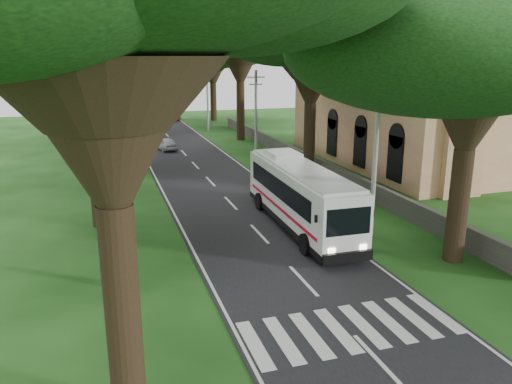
{
  "coord_description": "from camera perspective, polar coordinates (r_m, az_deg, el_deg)",
  "views": [
    {
      "loc": [
        -7.71,
        -15.77,
        9.17
      ],
      "look_at": [
        -0.03,
        8.52,
        2.2
      ],
      "focal_mm": 35.0,
      "sensor_mm": 36.0,
      "label": 1
    }
  ],
  "objects": [
    {
      "name": "pole_far",
      "position": [
        63.36,
        -5.56,
        10.72
      ],
      "size": [
        1.6,
        0.24,
        8.0
      ],
      "color": "gray",
      "rests_on": "ground"
    },
    {
      "name": "property_wall",
      "position": [
        43.98,
        5.15,
        4.0
      ],
      "size": [
        0.35,
        50.0,
        1.2
      ],
      "primitive_type": "cube",
      "color": "#383533",
      "rests_on": "ground"
    },
    {
      "name": "road",
      "position": [
        42.49,
        -6.69,
        2.75
      ],
      "size": [
        8.0,
        120.0,
        0.04
      ],
      "primitive_type": "cube",
      "color": "black",
      "rests_on": "ground"
    },
    {
      "name": "tree_r_mida",
      "position": [
        39.13,
        6.48,
        18.41
      ],
      "size": [
        13.23,
        13.23,
        14.32
      ],
      "color": "black",
      "rests_on": "ground"
    },
    {
      "name": "church",
      "position": [
        45.44,
        17.02,
        9.27
      ],
      "size": [
        14.0,
        24.0,
        11.6
      ],
      "color": "tan",
      "rests_on": "ground"
    },
    {
      "name": "crosswalk",
      "position": [
        18.25,
        10.45,
        -15.14
      ],
      "size": [
        8.0,
        3.0,
        0.01
      ],
      "primitive_type": "cube",
      "color": "silver",
      "rests_on": "ground"
    },
    {
      "name": "tree_r_midb",
      "position": [
        56.0,
        -1.86,
        19.08
      ],
      "size": [
        12.41,
        12.41,
        15.75
      ],
      "color": "black",
      "rests_on": "ground"
    },
    {
      "name": "tree_r_far",
      "position": [
        73.59,
        -5.03,
        16.36
      ],
      "size": [
        16.08,
        16.08,
        14.07
      ],
      "color": "black",
      "rests_on": "ground"
    },
    {
      "name": "tree_l_mida",
      "position": [
        27.88,
        -19.24,
        19.68
      ],
      "size": [
        13.31,
        13.31,
        14.68
      ],
      "color": "black",
      "rests_on": "ground"
    },
    {
      "name": "ground",
      "position": [
        19.8,
        7.71,
        -12.43
      ],
      "size": [
        140.0,
        140.0,
        0.0
      ],
      "primitive_type": "plane",
      "color": "#193F12",
      "rests_on": "ground"
    },
    {
      "name": "tree_l_far",
      "position": [
        63.79,
        -19.01,
        15.93
      ],
      "size": [
        14.11,
        14.11,
        13.85
      ],
      "color": "black",
      "rests_on": "ground"
    },
    {
      "name": "coach_bus",
      "position": [
        27.36,
        5.04,
        -0.29
      ],
      "size": [
        2.92,
        11.65,
        3.42
      ],
      "rotation": [
        0.0,
        0.0,
        -0.02
      ],
      "color": "silver",
      "rests_on": "ground"
    },
    {
      "name": "distant_car_b",
      "position": [
        62.78,
        -12.06,
        7.24
      ],
      "size": [
        2.66,
        4.47,
        1.39
      ],
      "primitive_type": "imported",
      "rotation": [
        0.0,
        0.0,
        0.3
      ],
      "color": "navy",
      "rests_on": "road"
    },
    {
      "name": "pole_mid",
      "position": [
        44.09,
        -0.0,
        8.81
      ],
      "size": [
        1.6,
        0.24,
        8.0
      ],
      "color": "gray",
      "rests_on": "ground"
    },
    {
      "name": "pedestrian",
      "position": [
        21.05,
        -14.33,
        -8.46
      ],
      "size": [
        0.6,
        0.73,
        1.72
      ],
      "primitive_type": "imported",
      "rotation": [
        0.0,
        0.0,
        1.23
      ],
      "color": "black",
      "rests_on": "ground"
    },
    {
      "name": "distant_car_c",
      "position": [
        75.58,
        -9.41,
        8.69
      ],
      "size": [
        2.88,
        5.13,
        1.4
      ],
      "primitive_type": "imported",
      "rotation": [
        0.0,
        0.0,
        2.94
      ],
      "color": "maroon",
      "rests_on": "road"
    },
    {
      "name": "distant_car_a",
      "position": [
        51.05,
        -10.29,
        5.45
      ],
      "size": [
        2.31,
        3.89,
        1.24
      ],
      "primitive_type": "imported",
      "rotation": [
        0.0,
        0.0,
        3.39
      ],
      "color": "#B7B6BB",
      "rests_on": "road"
    },
    {
      "name": "tree_r_near",
      "position": [
        23.43,
        24.12,
        17.31
      ],
      "size": [
        16.38,
        16.38,
        14.03
      ],
      "color": "black",
      "rests_on": "ground"
    },
    {
      "name": "pole_near",
      "position": [
        25.95,
        13.46,
        3.79
      ],
      "size": [
        1.6,
        0.24,
        8.0
      ],
      "color": "gray",
      "rests_on": "ground"
    },
    {
      "name": "tree_l_midb",
      "position": [
        45.93,
        -18.29,
        19.3
      ],
      "size": [
        14.39,
        14.39,
        16.16
      ],
      "color": "black",
      "rests_on": "ground"
    }
  ]
}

